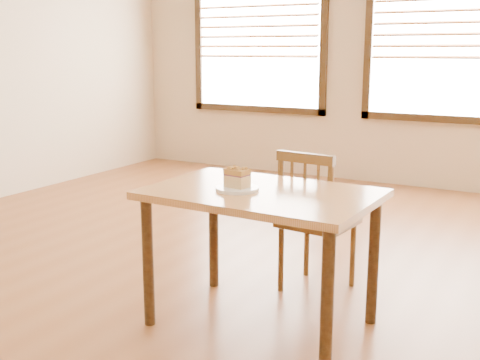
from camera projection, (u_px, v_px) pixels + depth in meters
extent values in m
plane|color=brown|center=(226.00, 330.00, 3.22)|extent=(8.00, 8.00, 0.00)
plane|color=beige|center=(420.00, 47.00, 6.31)|extent=(7.00, 0.00, 7.00)
cube|color=white|center=(259.00, 30.00, 7.16)|extent=(1.60, 0.02, 1.80)
cube|color=#3C2510|center=(258.00, 109.00, 7.35)|extent=(1.76, 0.06, 0.08)
cube|color=#3C2510|center=(199.00, 31.00, 7.55)|extent=(0.08, 0.06, 1.96)
cube|color=#3C2510|center=(324.00, 29.00, 6.75)|extent=(0.08, 0.06, 1.96)
cube|color=#A16C25|center=(257.00, 6.00, 7.07)|extent=(1.56, 0.05, 0.03)
cube|color=#A16C25|center=(257.00, 16.00, 7.09)|extent=(1.56, 0.05, 0.03)
cube|color=#A16C25|center=(257.00, 26.00, 7.12)|extent=(1.56, 0.05, 0.03)
cube|color=#A16C25|center=(257.00, 36.00, 7.14)|extent=(1.56, 0.05, 0.03)
cube|color=#A16C25|center=(257.00, 46.00, 7.16)|extent=(1.56, 0.05, 0.03)
cube|color=#A16C25|center=(257.00, 56.00, 7.19)|extent=(1.56, 0.05, 0.03)
cube|color=white|center=(450.00, 26.00, 6.11)|extent=(1.60, 0.02, 1.80)
cube|color=#3C2510|center=(443.00, 119.00, 6.30)|extent=(1.76, 0.06, 0.08)
cube|color=#3C2510|center=(369.00, 28.00, 6.50)|extent=(0.08, 0.06, 1.96)
cube|color=#A16C25|center=(451.00, 10.00, 6.04)|extent=(1.56, 0.05, 0.03)
cube|color=#A16C25|center=(450.00, 22.00, 6.06)|extent=(1.56, 0.05, 0.03)
cube|color=#A16C25|center=(449.00, 34.00, 6.09)|extent=(1.56, 0.05, 0.03)
cube|color=#A16C25|center=(448.00, 46.00, 6.11)|extent=(1.56, 0.05, 0.03)
cube|color=#A16C25|center=(447.00, 57.00, 6.14)|extent=(1.56, 0.05, 0.03)
cube|color=tan|center=(262.00, 194.00, 3.15)|extent=(1.19, 0.81, 0.04)
cylinder|color=#3C2510|center=(148.00, 262.00, 3.22)|extent=(0.06, 0.06, 0.71)
cylinder|color=#3C2510|center=(327.00, 303.00, 2.71)|extent=(0.06, 0.06, 0.71)
cylinder|color=#3C2510|center=(214.00, 232.00, 3.76)|extent=(0.06, 0.06, 0.71)
cylinder|color=#3C2510|center=(373.00, 261.00, 3.24)|extent=(0.06, 0.06, 0.71)
cube|color=brown|center=(318.00, 222.00, 3.70)|extent=(0.44, 0.44, 0.04)
cylinder|color=brown|center=(353.00, 256.00, 3.79)|extent=(0.03, 0.03, 0.42)
cylinder|color=brown|center=(307.00, 246.00, 3.97)|extent=(0.03, 0.03, 0.42)
cylinder|color=brown|center=(329.00, 271.00, 3.53)|extent=(0.03, 0.03, 0.42)
cylinder|color=brown|center=(281.00, 260.00, 3.71)|extent=(0.03, 0.03, 0.42)
cylinder|color=brown|center=(330.00, 196.00, 3.41)|extent=(0.03, 0.03, 0.45)
cylinder|color=brown|center=(280.00, 189.00, 3.60)|extent=(0.03, 0.03, 0.45)
cube|color=brown|center=(305.00, 158.00, 3.46)|extent=(0.37, 0.07, 0.06)
cylinder|color=brown|center=(318.00, 196.00, 3.46)|extent=(0.02, 0.02, 0.39)
cylinder|color=brown|center=(305.00, 194.00, 3.51)|extent=(0.02, 0.02, 0.39)
cylinder|color=brown|center=(292.00, 192.00, 3.56)|extent=(0.02, 0.02, 0.39)
cylinder|color=white|center=(237.00, 189.00, 3.15)|extent=(0.23, 0.23, 0.02)
cylinder|color=white|center=(237.00, 190.00, 3.15)|extent=(0.15, 0.15, 0.01)
cube|color=#E3C580|center=(237.00, 181.00, 3.14)|extent=(0.13, 0.10, 0.06)
cube|color=#4D1638|center=(237.00, 175.00, 3.13)|extent=(0.13, 0.10, 0.01)
cube|color=#B07537|center=(237.00, 172.00, 3.13)|extent=(0.13, 0.10, 0.03)
sphere|color=#B07537|center=(230.00, 168.00, 3.14)|extent=(0.02, 0.02, 0.02)
sphere|color=#B07537|center=(235.00, 166.00, 3.18)|extent=(0.02, 0.02, 0.02)
sphere|color=#B07537|center=(243.00, 168.00, 3.12)|extent=(0.03, 0.03, 0.03)
sphere|color=#B07537|center=(234.00, 169.00, 3.10)|extent=(0.02, 0.02, 0.02)
sphere|color=#B07537|center=(246.00, 169.00, 3.11)|extent=(0.02, 0.02, 0.02)
sphere|color=#B07537|center=(247.00, 169.00, 3.11)|extent=(0.01, 0.01, 0.01)
sphere|color=#B07537|center=(235.00, 169.00, 3.12)|extent=(0.01, 0.01, 0.01)
sphere|color=#B07537|center=(241.00, 168.00, 3.14)|extent=(0.02, 0.02, 0.02)
sphere|color=#B07537|center=(241.00, 168.00, 3.14)|extent=(0.02, 0.02, 0.02)
sphere|color=#B07537|center=(239.00, 169.00, 3.11)|extent=(0.02, 0.02, 0.02)
sphere|color=#B07537|center=(229.00, 168.00, 3.14)|extent=(0.02, 0.02, 0.02)
sphere|color=#B07537|center=(244.00, 169.00, 3.12)|extent=(0.01, 0.01, 0.01)
sphere|color=#B07537|center=(238.00, 167.00, 3.16)|extent=(0.01, 0.01, 0.01)
sphere|color=#B07537|center=(235.00, 170.00, 3.10)|extent=(0.02, 0.02, 0.02)
sphere|color=#B07537|center=(241.00, 167.00, 3.15)|extent=(0.02, 0.02, 0.02)
sphere|color=#B07537|center=(234.00, 168.00, 3.15)|extent=(0.02, 0.02, 0.02)
sphere|color=#B07537|center=(238.00, 169.00, 3.12)|extent=(0.02, 0.02, 0.02)
sphere|color=#B07537|center=(234.00, 166.00, 3.17)|extent=(0.02, 0.02, 0.02)
sphere|color=#B07537|center=(228.00, 176.00, 3.17)|extent=(0.01, 0.01, 0.01)
sphere|color=#B07537|center=(227.00, 171.00, 3.16)|extent=(0.02, 0.02, 0.02)
sphere|color=#B07537|center=(226.00, 175.00, 3.15)|extent=(0.02, 0.02, 0.02)
sphere|color=#B07537|center=(230.00, 177.00, 3.19)|extent=(0.01, 0.01, 0.01)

